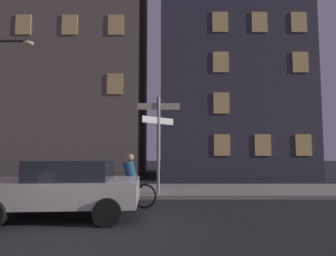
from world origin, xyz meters
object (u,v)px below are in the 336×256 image
cyclist (128,182)px  street_lamp (0,99)px  signpost (158,135)px  car_near_right (66,187)px

cyclist → street_lamp: bearing=157.8°
signpost → car_near_right: bearing=-127.5°
car_near_right → cyclist: (1.45, 1.20, -0.04)m
street_lamp → signpost: bearing=-3.2°
car_near_right → signpost: bearing=52.5°
signpost → street_lamp: (-6.09, 0.35, 1.39)m
car_near_right → cyclist: cyclist is taller
signpost → street_lamp: street_lamp is taller
signpost → street_lamp: size_ratio=0.59×
car_near_right → cyclist: bearing=39.7°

